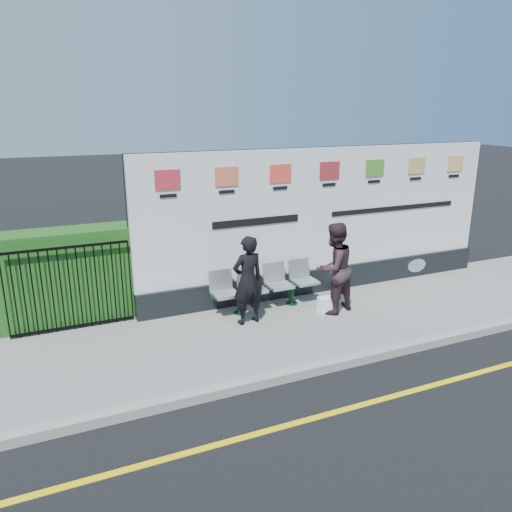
{
  "coord_description": "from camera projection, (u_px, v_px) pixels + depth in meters",
  "views": [
    {
      "loc": [
        -4.87,
        -4.84,
        3.89
      ],
      "look_at": [
        -1.34,
        3.24,
        1.25
      ],
      "focal_mm": 35.0,
      "sensor_mm": 36.0,
      "label": 1
    }
  ],
  "objects": [
    {
      "name": "kerb",
      "position": [
        387.0,
        352.0,
        8.09
      ],
      "size": [
        14.0,
        0.18,
        0.14
      ],
      "primitive_type": "cube",
      "color": "gray",
      "rests_on": "ground"
    },
    {
      "name": "carrier_bag_white",
      "position": [
        326.0,
        305.0,
        9.49
      ],
      "size": [
        0.31,
        0.19,
        0.31
      ],
      "primitive_type": "cube",
      "color": "white",
      "rests_on": "pavement"
    },
    {
      "name": "ground",
      "position": [
        430.0,
        386.0,
        7.23
      ],
      "size": [
        80.0,
        80.0,
        0.0
      ],
      "primitive_type": "plane",
      "color": "black"
    },
    {
      "name": "woman_left",
      "position": [
        248.0,
        280.0,
        8.87
      ],
      "size": [
        0.64,
        0.46,
        1.63
      ],
      "primitive_type": "imported",
      "rotation": [
        0.0,
        0.0,
        3.26
      ],
      "color": "black",
      "rests_on": "pavement"
    },
    {
      "name": "woman_right",
      "position": [
        334.0,
        268.0,
        9.34
      ],
      "size": [
        1.0,
        0.88,
        1.74
      ],
      "primitive_type": "imported",
      "rotation": [
        0.0,
        0.0,
        3.44
      ],
      "color": "#312026",
      "rests_on": "pavement"
    },
    {
      "name": "billboard",
      "position": [
        325.0,
        230.0,
        10.4
      ],
      "size": [
        8.0,
        0.3,
        3.0
      ],
      "color": "black",
      "rests_on": "pavement"
    },
    {
      "name": "railing",
      "position": [
        70.0,
        288.0,
        8.6
      ],
      "size": [
        2.05,
        0.06,
        1.54
      ],
      "primitive_type": null,
      "color": "black",
      "rests_on": "pavement"
    },
    {
      "name": "yellow_line",
      "position": [
        430.0,
        386.0,
        7.23
      ],
      "size": [
        14.0,
        0.1,
        0.01
      ],
      "primitive_type": "cube",
      "color": "yellow",
      "rests_on": "ground"
    },
    {
      "name": "handbag_brown",
      "position": [
        253.0,
        282.0,
        9.44
      ],
      "size": [
        0.33,
        0.17,
        0.25
      ],
      "primitive_type": "cube",
      "rotation": [
        0.0,
        0.0,
        -0.09
      ],
      "color": "black",
      "rests_on": "bench"
    },
    {
      "name": "bench",
      "position": [
        266.0,
        297.0,
        9.66
      ],
      "size": [
        2.16,
        0.59,
        0.46
      ],
      "primitive_type": null,
      "rotation": [
        0.0,
        0.0,
        0.01
      ],
      "color": "#B7BDC1",
      "rests_on": "pavement"
    },
    {
      "name": "hedge",
      "position": [
        68.0,
        276.0,
        8.97
      ],
      "size": [
        2.35,
        0.7,
        1.7
      ],
      "primitive_type": "cube",
      "color": "#205519",
      "rests_on": "pavement"
    },
    {
      "name": "pavement",
      "position": [
        337.0,
        318.0,
        9.41
      ],
      "size": [
        14.0,
        3.0,
        0.12
      ],
      "primitive_type": "cube",
      "color": "gray",
      "rests_on": "ground"
    }
  ]
}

